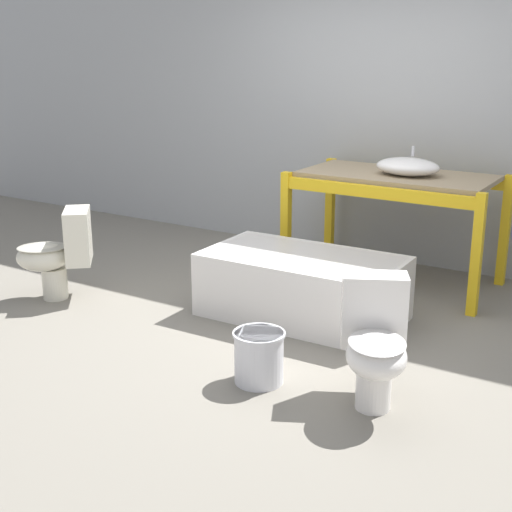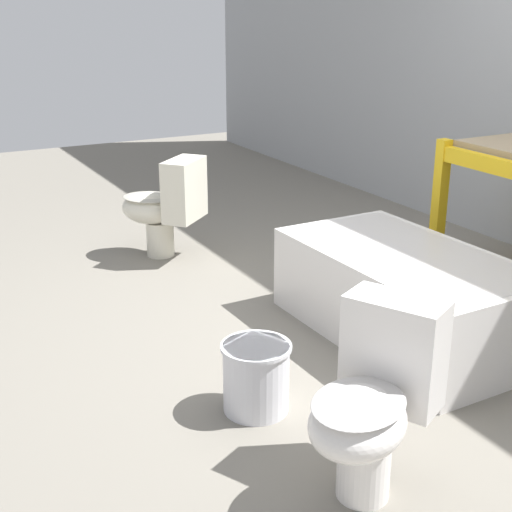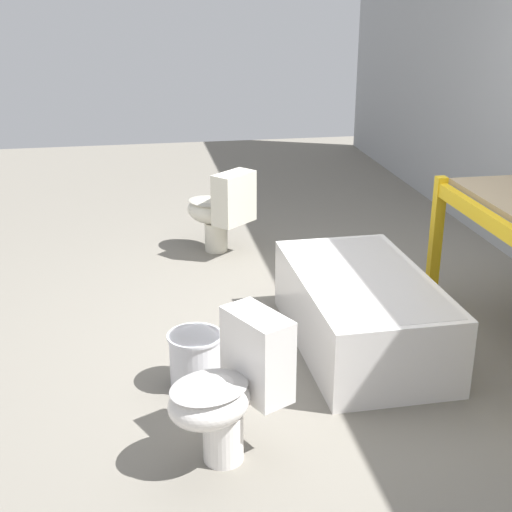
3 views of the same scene
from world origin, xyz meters
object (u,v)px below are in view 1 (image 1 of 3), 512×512
(bathtub_main, at_px, (303,282))
(toilet_near, at_px, (375,341))
(sink_basin, at_px, (408,167))
(bucket_white, at_px, (259,356))
(toilet_far, at_px, (58,252))

(bathtub_main, relative_size, toilet_near, 2.02)
(sink_basin, bearing_deg, bathtub_main, -108.04)
(bucket_white, bearing_deg, bathtub_main, 104.98)
(bathtub_main, height_order, toilet_near, toilet_near)
(toilet_near, bearing_deg, toilet_far, 146.74)
(toilet_near, relative_size, toilet_far, 1.00)
(toilet_far, relative_size, bucket_white, 2.25)
(sink_basin, bearing_deg, toilet_far, -141.22)
(sink_basin, height_order, bathtub_main, sink_basin)
(toilet_near, relative_size, bucket_white, 2.25)
(bathtub_main, relative_size, bucket_white, 4.56)
(toilet_far, bearing_deg, toilet_near, 42.75)
(toilet_near, bearing_deg, bucket_white, 161.77)
(sink_basin, relative_size, toilet_near, 0.72)
(bathtub_main, height_order, bucket_white, bathtub_main)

